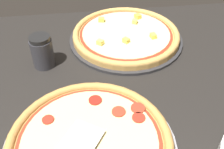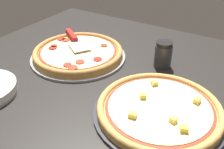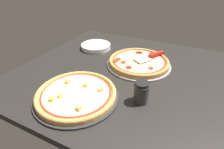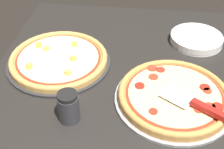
% 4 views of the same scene
% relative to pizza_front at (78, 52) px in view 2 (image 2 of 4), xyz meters
% --- Properties ---
extents(ground_plane, '(1.20, 1.16, 0.04)m').
position_rel_pizza_front_xyz_m(ground_plane, '(0.08, 0.11, -0.04)').
color(ground_plane, black).
extents(pizza_pan_front, '(0.41, 0.41, 0.01)m').
position_rel_pizza_front_xyz_m(pizza_pan_front, '(-0.00, 0.00, -0.02)').
color(pizza_pan_front, '#939399').
rests_on(pizza_pan_front, ground_plane).
extents(pizza_front, '(0.38, 0.38, 0.03)m').
position_rel_pizza_front_xyz_m(pizza_front, '(0.00, 0.00, 0.00)').
color(pizza_front, '#C68E47').
rests_on(pizza_front, pizza_pan_front).
extents(pizza_pan_back, '(0.41, 0.41, 0.01)m').
position_rel_pizza_front_xyz_m(pizza_pan_back, '(0.16, 0.45, -0.02)').
color(pizza_pan_back, '#2D2D30').
rests_on(pizza_pan_back, ground_plane).
extents(pizza_back, '(0.39, 0.39, 0.04)m').
position_rel_pizza_front_xyz_m(pizza_back, '(0.16, 0.45, -0.00)').
color(pizza_back, tan).
rests_on(pizza_back, pizza_pan_back).
extents(serving_spatula, '(0.17, 0.22, 0.02)m').
position_rel_pizza_front_xyz_m(serving_spatula, '(-0.07, -0.08, 0.02)').
color(serving_spatula, silver).
rests_on(serving_spatula, pizza_front).
extents(parmesan_shaker, '(0.07, 0.07, 0.11)m').
position_rel_pizza_front_xyz_m(parmesan_shaker, '(-0.12, 0.34, 0.03)').
color(parmesan_shaker, '#333338').
rests_on(parmesan_shaker, ground_plane).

